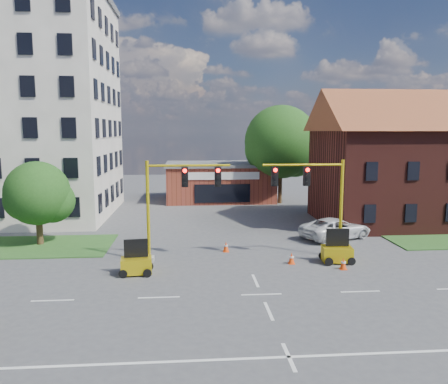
# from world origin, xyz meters

# --- Properties ---
(ground) EXTENTS (120.00, 120.00, 0.00)m
(ground) POSITION_xyz_m (0.00, 0.00, 0.00)
(ground) COLOR #444447
(ground) RESTS_ON ground
(lane_markings) EXTENTS (60.00, 36.00, 0.01)m
(lane_markings) POSITION_xyz_m (0.00, -3.00, 0.01)
(lane_markings) COLOR silver
(lane_markings) RESTS_ON ground
(office_block) EXTENTS (18.40, 15.40, 20.60)m
(office_block) POSITION_xyz_m (-20.00, 21.90, 10.31)
(office_block) COLOR #BEB6A7
(office_block) RESTS_ON ground
(brick_shop) EXTENTS (12.40, 8.40, 4.30)m
(brick_shop) POSITION_xyz_m (0.00, 29.98, 2.16)
(brick_shop) COLOR maroon
(brick_shop) RESTS_ON ground
(townhouse_row) EXTENTS (21.00, 11.00, 11.50)m
(townhouse_row) POSITION_xyz_m (18.00, 16.00, 5.93)
(townhouse_row) COLOR #481A15
(townhouse_row) RESTS_ON ground
(tree_large) EXTENTS (8.40, 8.00, 10.77)m
(tree_large) POSITION_xyz_m (6.91, 27.08, 6.48)
(tree_large) COLOR #3C2A16
(tree_large) RESTS_ON ground
(tree_nw_front) EXTENTS (4.66, 4.43, 5.91)m
(tree_nw_front) POSITION_xyz_m (-13.77, 10.58, 3.53)
(tree_nw_front) COLOR #3C2A16
(tree_nw_front) RESTS_ON ground
(signal_mast_west) EXTENTS (5.30, 0.60, 6.20)m
(signal_mast_west) POSITION_xyz_m (-4.36, 6.00, 3.92)
(signal_mast_west) COLOR gray
(signal_mast_west) RESTS_ON ground
(signal_mast_east) EXTENTS (5.30, 0.60, 6.20)m
(signal_mast_east) POSITION_xyz_m (4.36, 6.00, 3.92)
(signal_mast_east) COLOR gray
(signal_mast_east) RESTS_ON ground
(trailer_west) EXTENTS (1.80, 1.30, 1.92)m
(trailer_west) POSITION_xyz_m (-6.48, 3.58, 0.60)
(trailer_west) COLOR gold
(trailer_west) RESTS_ON ground
(trailer_east) EXTENTS (1.88, 1.36, 2.01)m
(trailer_east) POSITION_xyz_m (5.44, 4.88, 0.63)
(trailer_east) COLOR gold
(trailer_east) RESTS_ON ground
(cone_a) EXTENTS (0.40, 0.40, 0.70)m
(cone_a) POSITION_xyz_m (-6.49, 5.05, 0.34)
(cone_a) COLOR #F9430D
(cone_a) RESTS_ON ground
(cone_b) EXTENTS (0.40, 0.40, 0.70)m
(cone_b) POSITION_xyz_m (-1.11, 7.77, 0.34)
(cone_b) COLOR #F9430D
(cone_b) RESTS_ON ground
(cone_c) EXTENTS (0.40, 0.40, 0.70)m
(cone_c) POSITION_xyz_m (5.37, 3.51, 0.34)
(cone_c) COLOR #F9430D
(cone_c) RESTS_ON ground
(cone_d) EXTENTS (0.40, 0.40, 0.70)m
(cone_d) POSITION_xyz_m (2.62, 4.82, 0.34)
(cone_d) COLOR #F9430D
(cone_d) RESTS_ON ground
(pickup_white) EXTENTS (6.11, 4.59, 1.54)m
(pickup_white) POSITION_xyz_m (7.35, 10.74, 0.77)
(pickup_white) COLOR white
(pickup_white) RESTS_ON ground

